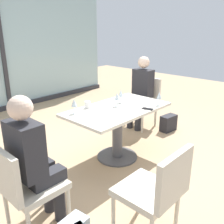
# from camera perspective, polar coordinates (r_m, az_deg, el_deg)

# --- Properties ---
(ground_plane) EXTENTS (12.00, 12.00, 0.00)m
(ground_plane) POSITION_cam_1_polar(r_m,az_deg,el_deg) (3.63, 1.18, -10.10)
(ground_plane) COLOR tan
(window_wall_backdrop) EXTENTS (5.43, 0.10, 2.70)m
(window_wall_backdrop) POSITION_cam_1_polar(r_m,az_deg,el_deg) (5.83, -23.49, 12.09)
(window_wall_backdrop) COLOR #98B7BC
(window_wall_backdrop) RESTS_ON ground_plane
(dining_table_main) EXTENTS (1.40, 0.79, 0.73)m
(dining_table_main) POSITION_cam_1_polar(r_m,az_deg,el_deg) (3.40, 1.24, -2.07)
(dining_table_main) COLOR silver
(dining_table_main) RESTS_ON ground_plane
(chair_side_end) EXTENTS (0.50, 0.46, 0.87)m
(chair_side_end) POSITION_cam_1_polar(r_m,az_deg,el_deg) (2.35, -19.21, -14.95)
(chair_side_end) COLOR beige
(chair_side_end) RESTS_ON ground_plane
(chair_far_right) EXTENTS (0.50, 0.46, 0.87)m
(chair_far_right) POSITION_cam_1_polar(r_m,az_deg,el_deg) (4.60, 7.19, 2.90)
(chair_far_right) COLOR beige
(chair_far_right) RESTS_ON ground_plane
(chair_front_left) EXTENTS (0.46, 0.50, 0.87)m
(chair_front_left) POSITION_cam_1_polar(r_m,az_deg,el_deg) (2.20, 10.02, -16.62)
(chair_front_left) COLOR beige
(chair_front_left) RESTS_ON ground_plane
(person_side_end) EXTENTS (0.39, 0.34, 1.26)m
(person_side_end) POSITION_cam_1_polar(r_m,az_deg,el_deg) (2.29, -17.35, -9.76)
(person_side_end) COLOR #28282D
(person_side_end) RESTS_ON ground_plane
(person_far_right) EXTENTS (0.39, 0.34, 1.26)m
(person_far_right) POSITION_cam_1_polar(r_m,az_deg,el_deg) (4.46, 6.47, 5.13)
(person_far_right) COLOR #28282D
(person_far_right) RESTS_ON ground_plane
(wine_glass_0) EXTENTS (0.07, 0.07, 0.18)m
(wine_glass_0) POSITION_cam_1_polar(r_m,az_deg,el_deg) (3.37, 1.12, 3.46)
(wine_glass_0) COLOR silver
(wine_glass_0) RESTS_ON dining_table_main
(wine_glass_1) EXTENTS (0.07, 0.07, 0.18)m
(wine_glass_1) POSITION_cam_1_polar(r_m,az_deg,el_deg) (3.53, 2.01, 4.20)
(wine_glass_1) COLOR silver
(wine_glass_1) RESTS_ON dining_table_main
(wine_glass_2) EXTENTS (0.07, 0.07, 0.18)m
(wine_glass_2) POSITION_cam_1_polar(r_m,az_deg,el_deg) (3.13, -8.54, 2.00)
(wine_glass_2) COLOR silver
(wine_glass_2) RESTS_ON dining_table_main
(wine_glass_3) EXTENTS (0.07, 0.07, 0.18)m
(wine_glass_3) POSITION_cam_1_polar(r_m,az_deg,el_deg) (3.48, 10.60, 3.65)
(wine_glass_3) COLOR silver
(wine_glass_3) RESTS_ON dining_table_main
(coffee_cup) EXTENTS (0.08, 0.08, 0.09)m
(coffee_cup) POSITION_cam_1_polar(r_m,az_deg,el_deg) (3.34, -5.53, 1.68)
(coffee_cup) COLOR white
(coffee_cup) RESTS_ON dining_table_main
(cell_phone_on_table) EXTENTS (0.11, 0.16, 0.01)m
(cell_phone_on_table) POSITION_cam_1_polar(r_m,az_deg,el_deg) (3.32, 8.02, 0.72)
(cell_phone_on_table) COLOR black
(cell_phone_on_table) RESTS_ON dining_table_main
(handbag_1) EXTENTS (0.32, 0.19, 0.28)m
(handbag_1) POSITION_cam_1_polar(r_m,az_deg,el_deg) (4.53, 12.60, -2.44)
(handbag_1) COLOR #232328
(handbag_1) RESTS_ON ground_plane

